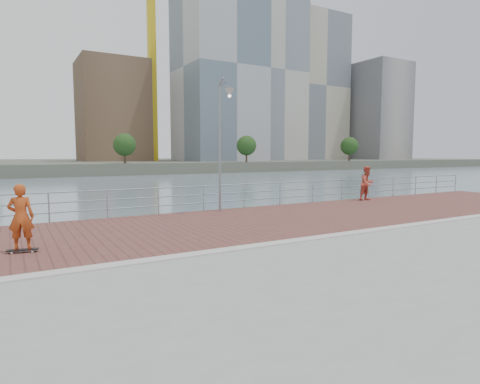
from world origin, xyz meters
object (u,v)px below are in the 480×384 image
guardrail (182,197)px  skateboarder (21,217)px  street_lamp (224,122)px  bystander (367,183)px

guardrail → skateboarder: (-6.11, -4.61, 0.24)m
street_lamp → bystander: bearing=0.5°
guardrail → street_lamp: bearing=-29.6°
guardrail → street_lamp: (1.58, -0.90, 3.16)m
bystander → guardrail: bearing=174.7°
guardrail → bystander: bearing=-4.5°
skateboarder → bystander: size_ratio=0.90×
street_lamp → skateboarder: (-7.69, -3.71, -2.92)m
guardrail → skateboarder: size_ratio=23.57×
guardrail → bystander: bystander is taller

